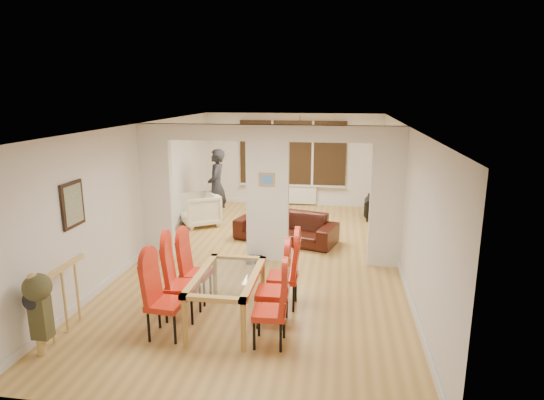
% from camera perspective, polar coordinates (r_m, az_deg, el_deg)
% --- Properties ---
extents(floor, '(5.00, 9.00, 0.01)m').
position_cam_1_polar(floor, '(8.96, -0.55, -7.39)').
color(floor, tan).
rests_on(floor, ground).
extents(room_walls, '(5.00, 9.00, 2.60)m').
position_cam_1_polar(room_walls, '(8.58, -0.57, 0.75)').
color(room_walls, silver).
rests_on(room_walls, floor).
extents(divider_wall, '(5.00, 0.18, 2.60)m').
position_cam_1_polar(divider_wall, '(8.58, -0.57, 0.75)').
color(divider_wall, white).
rests_on(divider_wall, floor).
extents(bay_window_blinds, '(3.00, 0.08, 1.80)m').
position_cam_1_polar(bay_window_blinds, '(12.89, 2.58, 5.94)').
color(bay_window_blinds, black).
rests_on(bay_window_blinds, room_walls).
extents(radiator, '(1.40, 0.08, 0.50)m').
position_cam_1_polar(radiator, '(13.06, 2.51, 0.69)').
color(radiator, white).
rests_on(radiator, floor).
extents(pendant_light, '(0.36, 0.36, 0.36)m').
position_cam_1_polar(pendant_light, '(11.66, 3.50, 8.34)').
color(pendant_light, orange).
rests_on(pendant_light, room_walls).
extents(stair_newel, '(0.40, 1.20, 1.10)m').
position_cam_1_polar(stair_newel, '(6.75, -24.88, -10.93)').
color(stair_newel, tan).
rests_on(stair_newel, floor).
extents(wall_poster, '(0.04, 0.52, 0.67)m').
position_cam_1_polar(wall_poster, '(7.17, -23.73, -0.52)').
color(wall_poster, gray).
rests_on(wall_poster, room_walls).
extents(pillar_photo, '(0.30, 0.03, 0.25)m').
position_cam_1_polar(pillar_photo, '(8.43, -0.68, 2.59)').
color(pillar_photo, '#4C8CD8').
rests_on(pillar_photo, divider_wall).
extents(dining_table, '(0.86, 1.53, 0.72)m').
position_cam_1_polar(dining_table, '(6.57, -5.61, -12.13)').
color(dining_table, '#BE9146').
rests_on(dining_table, floor).
extents(dining_chair_la, '(0.47, 0.47, 1.09)m').
position_cam_1_polar(dining_chair_la, '(6.27, -13.23, -11.91)').
color(dining_chair_la, red).
rests_on(dining_chair_la, floor).
extents(dining_chair_lb, '(0.52, 0.52, 1.14)m').
position_cam_1_polar(dining_chair_lb, '(6.68, -11.18, -9.91)').
color(dining_chair_lb, red).
rests_on(dining_chair_lb, floor).
extents(dining_chair_lc, '(0.44, 0.44, 1.04)m').
position_cam_1_polar(dining_chair_lc, '(7.17, -9.50, -8.58)').
color(dining_chair_lc, red).
rests_on(dining_chair_lc, floor).
extents(dining_chair_ra, '(0.44, 0.44, 1.04)m').
position_cam_1_polar(dining_chair_ra, '(5.94, -0.33, -13.25)').
color(dining_chair_ra, red).
rests_on(dining_chair_ra, floor).
extents(dining_chair_rb, '(0.46, 0.46, 1.11)m').
position_cam_1_polar(dining_chair_rb, '(6.41, 0.04, -10.81)').
color(dining_chair_rb, red).
rests_on(dining_chair_rb, floor).
extents(dining_chair_rc, '(0.44, 0.44, 1.10)m').
position_cam_1_polar(dining_chair_rc, '(6.91, 1.39, -9.02)').
color(dining_chair_rc, red).
rests_on(dining_chair_rc, floor).
extents(sofa, '(2.34, 1.44, 0.64)m').
position_cam_1_polar(sofa, '(9.91, 1.73, -3.37)').
color(sofa, black).
rests_on(sofa, floor).
extents(armchair, '(1.18, 1.18, 0.79)m').
position_cam_1_polar(armchair, '(11.17, -9.03, -1.19)').
color(armchair, white).
rests_on(armchair, floor).
extents(person, '(0.71, 0.50, 1.83)m').
position_cam_1_polar(person, '(11.28, -6.95, 1.74)').
color(person, black).
rests_on(person, floor).
extents(television, '(0.94, 0.19, 0.54)m').
position_cam_1_polar(television, '(12.03, 11.50, -0.85)').
color(television, black).
rests_on(television, floor).
extents(coffee_table, '(1.04, 0.62, 0.23)m').
position_cam_1_polar(coffee_table, '(11.24, 2.69, -2.42)').
color(coffee_table, '#372413').
rests_on(coffee_table, floor).
extents(bottle, '(0.07, 0.07, 0.29)m').
position_cam_1_polar(bottle, '(11.08, 1.74, -1.25)').
color(bottle, '#143F19').
rests_on(bottle, coffee_table).
extents(bowl, '(0.23, 0.23, 0.06)m').
position_cam_1_polar(bowl, '(11.26, 1.83, -1.64)').
color(bowl, '#372413').
rests_on(bowl, coffee_table).
extents(shoes, '(0.26, 0.28, 0.11)m').
position_cam_1_polar(shoes, '(8.74, -2.21, -7.56)').
color(shoes, black).
rests_on(shoes, floor).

